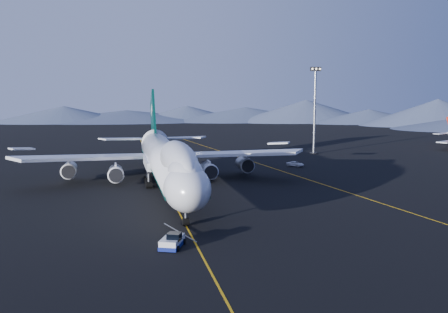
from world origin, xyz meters
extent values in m
plane|color=black|center=(0.00, 0.00, 0.00)|extent=(500.00, 500.00, 0.00)
cube|color=#DC9C0C|center=(0.00, 0.00, 0.01)|extent=(0.25, 220.00, 0.01)
cube|color=#DC9C0C|center=(30.00, 10.00, 0.01)|extent=(28.08, 198.09, 0.01)
cone|color=#48546F|center=(-40.81, 231.43, 6.00)|extent=(100.00, 100.00, 12.00)
cone|color=#48546F|center=(36.76, 232.11, 6.00)|extent=(100.00, 100.00, 12.00)
cone|color=#48546F|center=(110.33, 207.49, 6.00)|extent=(100.00, 100.00, 12.00)
cone|color=#48546F|center=(171.87, 160.27, 6.00)|extent=(100.00, 100.00, 12.00)
cylinder|color=silver|center=(0.00, 0.00, 5.60)|extent=(6.50, 56.00, 6.50)
ellipsoid|color=silver|center=(0.00, -28.00, 5.60)|extent=(6.50, 10.40, 6.50)
ellipsoid|color=silver|center=(0.00, -18.50, 8.10)|extent=(5.13, 25.16, 5.85)
cube|color=black|center=(0.00, -30.00, 6.80)|extent=(3.60, 1.61, 1.29)
cone|color=silver|center=(0.00, 33.00, 6.40)|extent=(6.50, 12.00, 6.50)
cube|color=#03312A|center=(0.00, 1.00, 4.70)|extent=(6.24, 60.00, 1.10)
cube|color=silver|center=(0.00, 5.50, 4.50)|extent=(7.50, 13.00, 1.60)
cube|color=silver|center=(-14.50, 11.50, 5.20)|extent=(30.62, 23.28, 2.83)
cube|color=silver|center=(14.50, 11.50, 5.20)|extent=(30.62, 23.28, 2.83)
cylinder|color=slate|center=(-9.50, 7.50, 2.40)|extent=(2.90, 5.50, 2.90)
cylinder|color=slate|center=(-19.00, 14.00, 2.40)|extent=(2.90, 5.50, 2.90)
cylinder|color=slate|center=(9.50, 7.50, 2.40)|extent=(2.90, 5.50, 2.90)
cylinder|color=slate|center=(19.00, 14.00, 2.40)|extent=(2.90, 5.50, 2.90)
cube|color=#03312A|center=(0.00, 32.00, 11.40)|extent=(0.55, 14.11, 15.94)
cube|color=silver|center=(-7.50, 34.50, 6.80)|extent=(12.39, 9.47, 0.98)
cube|color=silver|center=(7.50, 34.50, 6.80)|extent=(12.39, 9.47, 0.98)
cylinder|color=black|center=(0.00, -26.50, 0.55)|extent=(0.90, 1.10, 1.10)
cube|color=silver|center=(-3.00, -35.98, 0.72)|extent=(3.55, 4.68, 1.05)
cube|color=navy|center=(-3.00, -35.98, 0.33)|extent=(3.71, 4.89, 0.48)
cube|color=black|center=(-3.00, -35.98, 1.48)|extent=(1.99, 1.99, 0.86)
imported|color=white|center=(34.85, 23.69, 0.62)|extent=(4.37, 4.77, 1.24)
cylinder|color=black|center=(49.52, 47.29, 0.20)|extent=(2.42, 2.42, 0.40)
cylinder|color=slate|center=(49.52, 47.29, 12.59)|extent=(0.70, 0.70, 25.17)
cube|color=black|center=(49.52, 47.29, 25.48)|extent=(3.22, 0.81, 1.21)
camera|label=1|loc=(-9.25, -94.21, 18.55)|focal=40.00mm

